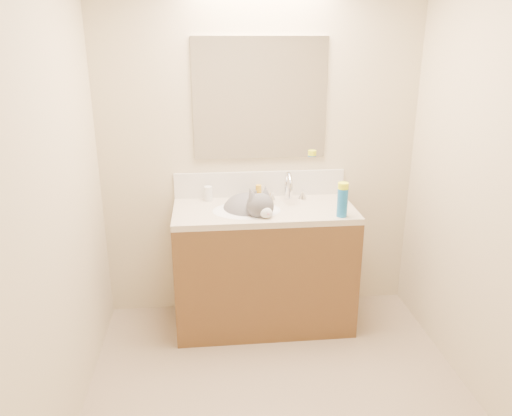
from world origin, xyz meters
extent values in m
cube|color=#C7B794|center=(0.00, 1.25, 1.25)|extent=(2.20, 0.04, 2.50)
cube|color=#C7B794|center=(0.00, -1.25, 1.25)|extent=(2.20, 0.04, 2.50)
cube|color=#C7B794|center=(-1.10, 0.00, 1.25)|extent=(0.04, 2.50, 2.50)
cube|color=brown|center=(0.00, 0.97, 0.41)|extent=(1.20, 0.55, 0.82)
cube|color=beige|center=(0.00, 0.97, 0.84)|extent=(1.20, 0.55, 0.04)
ellipsoid|color=white|center=(-0.12, 0.94, 0.79)|extent=(0.45, 0.36, 0.14)
cylinder|color=silver|center=(0.18, 1.16, 0.92)|extent=(0.04, 0.04, 0.11)
torus|color=silver|center=(0.18, 1.09, 0.97)|extent=(0.03, 0.20, 0.20)
cylinder|color=silver|center=(0.18, 1.01, 0.94)|extent=(0.03, 0.03, 0.06)
cone|color=silver|center=(0.07, 1.16, 0.89)|extent=(0.06, 0.06, 0.06)
cone|color=silver|center=(0.29, 1.16, 0.89)|extent=(0.06, 0.06, 0.06)
ellipsoid|color=#4F4D4F|center=(-0.11, 1.00, 0.83)|extent=(0.46, 0.48, 0.25)
ellipsoid|color=#4F4D4F|center=(-0.04, 0.85, 0.92)|extent=(0.22, 0.22, 0.17)
ellipsoid|color=#4F4D4F|center=(-0.07, 0.92, 0.89)|extent=(0.17, 0.17, 0.15)
cone|color=#4F4D4F|center=(-0.10, 0.85, 1.00)|extent=(0.11, 0.10, 0.11)
cone|color=#4F4D4F|center=(0.00, 0.89, 1.00)|extent=(0.10, 0.11, 0.11)
ellipsoid|color=silver|center=(-0.01, 0.78, 0.90)|extent=(0.10, 0.09, 0.07)
ellipsoid|color=silver|center=(-0.06, 0.89, 0.83)|extent=(0.15, 0.12, 0.15)
sphere|color=pink|center=(0.00, 0.76, 0.90)|extent=(0.02, 0.02, 0.02)
cylinder|color=#4F4D4F|center=(0.04, 1.05, 0.75)|extent=(0.20, 0.23, 0.05)
cube|color=silver|center=(0.00, 1.24, 0.95)|extent=(1.20, 0.02, 0.18)
cube|color=white|center=(0.00, 1.24, 1.54)|extent=(0.90, 0.02, 0.80)
cylinder|color=silver|center=(-0.37, 1.17, 0.91)|extent=(0.06, 0.06, 0.10)
cylinder|color=orange|center=(-0.37, 1.17, 0.90)|extent=(0.06, 0.06, 0.04)
cylinder|color=#B7B7BC|center=(-0.03, 1.19, 0.89)|extent=(0.07, 0.07, 0.06)
cylinder|color=gold|center=(-0.02, 1.17, 0.91)|extent=(0.05, 0.05, 0.10)
cube|color=silver|center=(0.04, 1.04, 0.87)|extent=(0.04, 0.15, 0.01)
cube|color=#6BA1E3|center=(0.04, 1.04, 0.87)|extent=(0.02, 0.03, 0.02)
cylinder|color=#196BB4|center=(0.47, 0.77, 0.95)|extent=(0.07, 0.07, 0.18)
cylinder|color=#EFFF1A|center=(0.47, 0.77, 1.06)|extent=(0.07, 0.07, 0.04)
camera|label=1|loc=(-0.38, -2.12, 1.94)|focal=35.00mm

